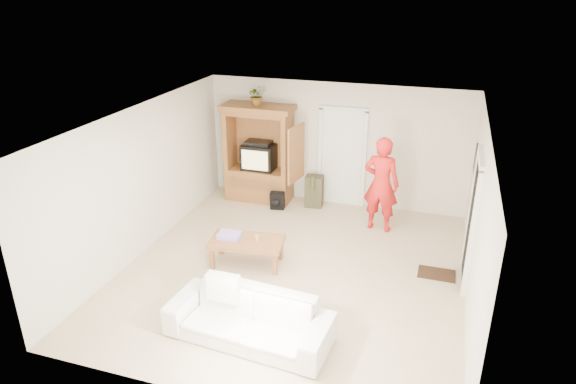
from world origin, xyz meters
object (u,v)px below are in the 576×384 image
Objects in this scene: armoire at (260,160)px; sofa at (249,318)px; man at (381,184)px; coffee_table at (247,243)px.

armoire is 0.94× the size of sofa.
man reaches higher than coffee_table.
armoire is at bearing 113.41° from sofa.
coffee_table is at bearing -74.28° from armoire.
coffee_table is (-0.76, 1.81, 0.07)m from sofa.
armoire is 1.60× the size of coffee_table.
armoire is 1.12× the size of man.
man is 1.42× the size of coffee_table.
armoire is 2.78m from man.
sofa is 1.97m from coffee_table.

